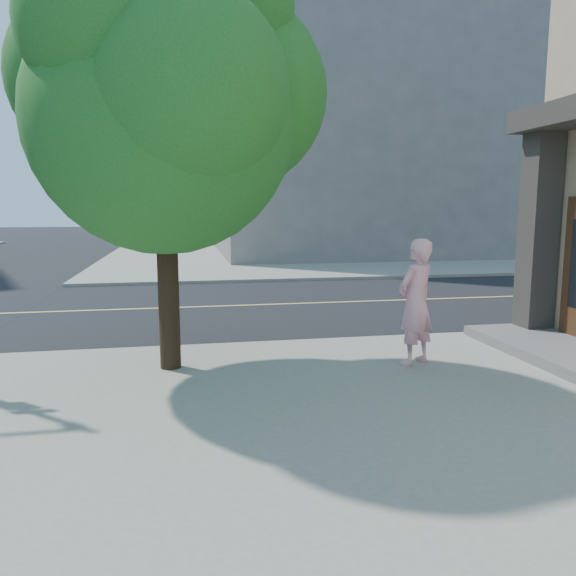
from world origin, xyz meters
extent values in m
plane|color=black|center=(0.00, 0.00, 0.00)|extent=(140.00, 140.00, 0.00)
cube|color=black|center=(0.00, 4.50, 0.01)|extent=(140.00, 9.00, 0.01)
cube|color=gray|center=(13.50, 21.50, 0.06)|extent=(29.00, 25.00, 0.12)
cube|color=slate|center=(9.20, -2.20, 0.21)|extent=(1.60, 4.00, 0.18)
cube|color=#35302B|center=(9.70, -0.50, 2.22)|extent=(0.55, 0.55, 4.20)
cube|color=slate|center=(14.00, 22.00, 7.12)|extent=(18.00, 16.00, 14.00)
imported|color=#FEA6B1|center=(6.58, -1.93, 1.13)|extent=(0.88, 0.78, 2.02)
cylinder|color=black|center=(2.71, -1.42, 1.73)|extent=(0.32, 0.32, 3.23)
sphere|color=#287026|center=(2.71, -1.42, 3.88)|extent=(3.94, 3.94, 3.94)
sphere|color=#287026|center=(3.79, -0.89, 4.42)|extent=(3.05, 3.05, 3.05)
sphere|color=#287026|center=(1.82, -0.71, 4.60)|extent=(2.87, 2.87, 2.87)
sphere|color=#287026|center=(3.07, -2.41, 4.15)|extent=(2.69, 2.69, 2.69)
sphere|color=#287026|center=(2.18, -2.14, 4.96)|extent=(2.51, 2.51, 2.51)
sphere|color=#287026|center=(3.52, -1.42, 5.50)|extent=(2.33, 2.33, 2.33)
camera|label=1|loc=(2.95, -10.01, 2.62)|focal=34.20mm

